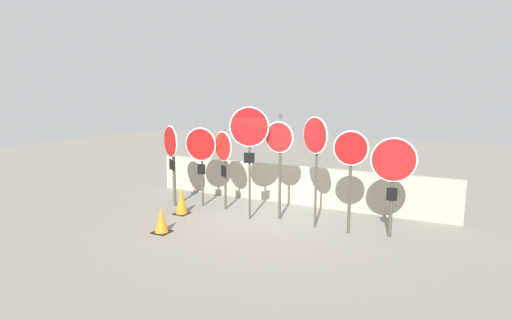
# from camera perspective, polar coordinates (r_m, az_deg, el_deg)

# --- Properties ---
(ground_plane) EXTENTS (40.00, 40.00, 0.00)m
(ground_plane) POSITION_cam_1_polar(r_m,az_deg,el_deg) (10.08, 1.74, -8.20)
(ground_plane) COLOR gray
(fence_back) EXTENTS (8.71, 0.12, 1.09)m
(fence_back) POSITION_cam_1_polar(r_m,az_deg,el_deg) (11.27, 4.99, -3.51)
(fence_back) COLOR #A89E89
(fence_back) RESTS_ON ground
(stop_sign_0) EXTENTS (0.76, 0.45, 2.22)m
(stop_sign_0) POSITION_cam_1_polar(r_m,az_deg,el_deg) (11.02, -11.99, 1.30)
(stop_sign_0) COLOR #474238
(stop_sign_0) RESTS_ON ground
(stop_sign_1) EXTENTS (0.89, 0.17, 2.17)m
(stop_sign_1) POSITION_cam_1_polar(r_m,az_deg,el_deg) (10.83, -7.88, 1.52)
(stop_sign_1) COLOR #474238
(stop_sign_1) RESTS_ON ground
(stop_sign_2) EXTENTS (0.72, 0.38, 2.14)m
(stop_sign_2) POSITION_cam_1_polar(r_m,az_deg,el_deg) (10.48, -4.68, 1.07)
(stop_sign_2) COLOR #474238
(stop_sign_2) RESTS_ON ground
(stop_sign_3) EXTENTS (0.91, 0.35, 2.76)m
(stop_sign_3) POSITION_cam_1_polar(r_m,az_deg,el_deg) (9.51, -0.98, 3.75)
(stop_sign_3) COLOR #474238
(stop_sign_3) RESTS_ON ground
(stop_sign_4) EXTENTS (0.75, 0.15, 2.57)m
(stop_sign_4) POSITION_cam_1_polar(r_m,az_deg,el_deg) (9.57, 3.35, 1.88)
(stop_sign_4) COLOR #474238
(stop_sign_4) RESTS_ON ground
(stop_sign_5) EXTENTS (0.71, 0.47, 2.56)m
(stop_sign_5) POSITION_cam_1_polar(r_m,az_deg,el_deg) (9.00, 8.46, 2.53)
(stop_sign_5) COLOR #474238
(stop_sign_5) RESTS_ON ground
(stop_sign_6) EXTENTS (0.75, 0.15, 2.28)m
(stop_sign_6) POSITION_cam_1_polar(r_m,az_deg,el_deg) (8.77, 13.37, 0.25)
(stop_sign_6) COLOR #474238
(stop_sign_6) RESTS_ON ground
(stop_sign_7) EXTENTS (0.93, 0.20, 2.16)m
(stop_sign_7) POSITION_cam_1_polar(r_m,az_deg,el_deg) (8.82, 19.02, -1.07)
(stop_sign_7) COLOR #474238
(stop_sign_7) RESTS_ON ground
(traffic_cone_0) EXTENTS (0.37, 0.37, 0.58)m
(traffic_cone_0) POSITION_cam_1_polar(r_m,az_deg,el_deg) (9.18, -13.37, -8.35)
(traffic_cone_0) COLOR black
(traffic_cone_0) RESTS_ON ground
(traffic_cone_1) EXTENTS (0.35, 0.35, 0.72)m
(traffic_cone_1) POSITION_cam_1_polar(r_m,az_deg,el_deg) (10.45, -10.63, -5.71)
(traffic_cone_1) COLOR black
(traffic_cone_1) RESTS_ON ground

